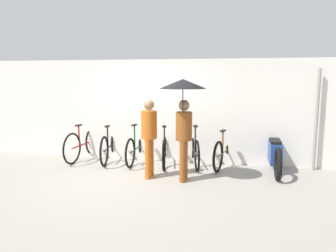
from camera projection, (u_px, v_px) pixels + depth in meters
The scene contains 12 objects.
ground_plane at pixel (131, 182), 6.46m from camera, with size 30.00×30.00×0.00m, color gray.
back_wall at pixel (154, 111), 8.04m from camera, with size 12.59×0.12×2.47m.
parked_bicycle_0 at pixel (83, 144), 8.21m from camera, with size 0.44×1.76×1.03m.
parked_bicycle_1 at pixel (110, 146), 8.09m from camera, with size 0.45×1.78×1.04m.
parked_bicycle_2 at pixel (137, 147), 7.95m from camera, with size 0.44×1.75×1.01m.
parked_bicycle_3 at pixel (165, 149), 7.75m from camera, with size 0.52×1.77×1.03m.
parked_bicycle_4 at pixel (194, 149), 7.64m from camera, with size 0.58×1.70×1.10m.
parked_bicycle_5 at pixel (225, 151), 7.56m from camera, with size 0.56×1.73×1.05m.
pedestrian_leading at pixel (149, 133), 6.61m from camera, with size 0.32×0.32×1.61m.
pedestrian_center at pixel (183, 105), 6.23m from camera, with size 0.89×0.89×2.02m.
motorcycle at pixel (275, 153), 7.19m from camera, with size 0.58×2.09×0.90m.
awning_pole at pixel (316, 120), 7.12m from camera, with size 0.07×0.07×2.23m.
Camera 1 is at (2.00, -5.93, 2.07)m, focal length 35.00 mm.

